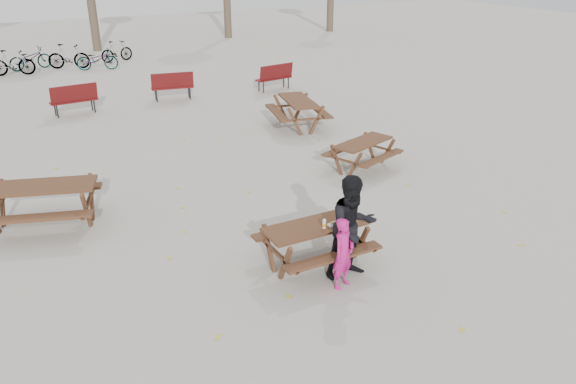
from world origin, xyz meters
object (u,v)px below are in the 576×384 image
soda_bottle (324,224)px  picnic_table_far (298,113)px  food_tray (333,225)px  picnic_table_east (363,155)px  adult (353,227)px  main_picnic_table (315,234)px  picnic_table_north (44,206)px  child (344,253)px

soda_bottle → picnic_table_far: soda_bottle is taller
food_tray → picnic_table_east: bearing=48.7°
picnic_table_far → adult: bearing=169.6°
main_picnic_table → soda_bottle: bearing=-69.4°
picnic_table_east → food_tray: bearing=-150.1°
picnic_table_far → picnic_table_north: bearing=127.3°
picnic_table_east → picnic_table_far: picnic_table_far is taller
soda_bottle → picnic_table_far: (3.67, 7.48, -0.42)m
main_picnic_table → picnic_table_far: 8.21m
picnic_table_east → main_picnic_table: bearing=-153.6°
child → picnic_table_north: child is taller
soda_bottle → child: size_ratio=0.14×
food_tray → picnic_table_east: 4.83m
child → picnic_table_far: child is taller
main_picnic_table → food_tray: 0.36m
picnic_table_east → picnic_table_north: (-7.40, 0.36, 0.09)m
food_tray → child: (-0.20, -0.63, -0.18)m
picnic_table_east → picnic_table_north: picnic_table_north is taller
main_picnic_table → picnic_table_north: size_ratio=0.87×
main_picnic_table → food_tray: size_ratio=10.00×
picnic_table_north → picnic_table_far: bearing=42.4°
main_picnic_table → food_tray: bearing=-36.0°
main_picnic_table → picnic_table_north: bearing=136.4°
main_picnic_table → adult: bearing=-59.1°
child → picnic_table_east: child is taller
adult → picnic_table_north: size_ratio=0.88×
main_picnic_table → picnic_table_far: bearing=62.9°
picnic_table_far → picnic_table_east: bearing=-171.9°
adult → picnic_table_east: adult is taller
adult → picnic_table_far: (3.38, 7.90, -0.47)m
picnic_table_east → soda_bottle: bearing=-151.7°
soda_bottle → picnic_table_north: 5.68m
picnic_table_far → main_picnic_table: bearing=165.7°
food_tray → soda_bottle: (-0.18, 0.00, 0.05)m
soda_bottle → picnic_table_east: soda_bottle is taller
adult → picnic_table_north: (-4.33, 4.38, -0.46)m
food_tray → child: 0.69m
main_picnic_table → adult: size_ratio=1.00×
food_tray → adult: bearing=-75.2°
adult → picnic_table_far: size_ratio=0.91×
soda_bottle → child: child is taller
main_picnic_table → soda_bottle: soda_bottle is taller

